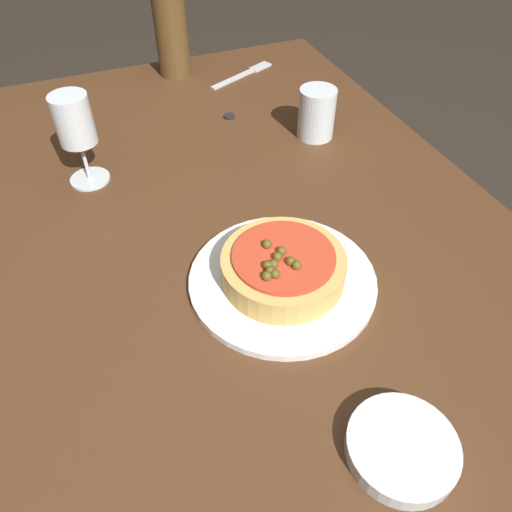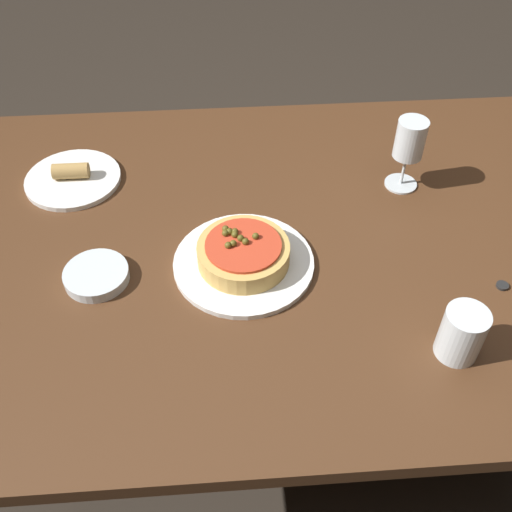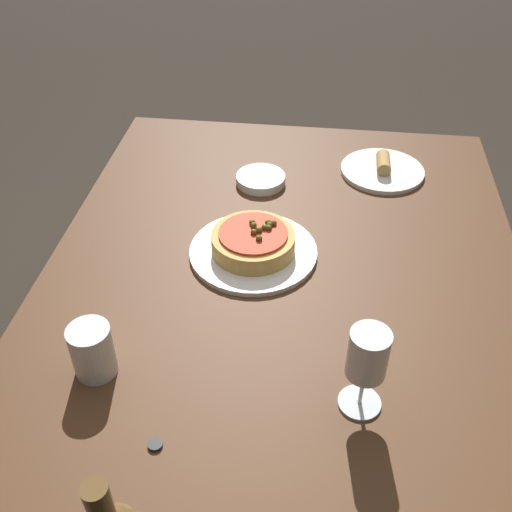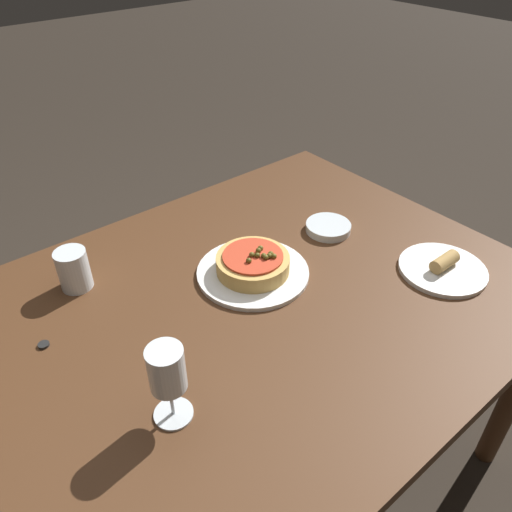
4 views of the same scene
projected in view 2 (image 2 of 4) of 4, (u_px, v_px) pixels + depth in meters
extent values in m
plane|color=#2D261E|center=(285.00, 412.00, 1.78)|extent=(14.00, 14.00, 0.00)
cube|color=#4C2D19|center=(296.00, 244.00, 1.27)|extent=(1.46, 1.03, 0.03)
cylinder|color=#4C2D19|center=(53.00, 234.00, 1.82)|extent=(0.06, 0.06, 0.68)
cylinder|color=#4C2D19|center=(485.00, 213.00, 1.88)|extent=(0.06, 0.06, 0.68)
cylinder|color=white|center=(244.00, 263.00, 1.20)|extent=(0.28, 0.28, 0.01)
cylinder|color=tan|center=(243.00, 254.00, 1.18)|extent=(0.18, 0.18, 0.04)
cylinder|color=red|center=(243.00, 245.00, 1.17)|extent=(0.15, 0.15, 0.01)
sphere|color=brown|center=(246.00, 242.00, 1.16)|extent=(0.01, 0.01, 0.01)
sphere|color=brown|center=(235.00, 235.00, 1.18)|extent=(0.01, 0.01, 0.01)
sphere|color=brown|center=(235.00, 232.00, 1.18)|extent=(0.01, 0.01, 0.01)
sphere|color=brown|center=(241.00, 238.00, 1.17)|extent=(0.01, 0.01, 0.01)
sphere|color=brown|center=(225.00, 229.00, 1.19)|extent=(0.01, 0.01, 0.01)
sphere|color=brown|center=(229.00, 232.00, 1.18)|extent=(0.01, 0.01, 0.01)
sphere|color=brown|center=(225.00, 233.00, 1.18)|extent=(0.01, 0.01, 0.01)
sphere|color=brown|center=(228.00, 245.00, 1.15)|extent=(0.01, 0.01, 0.01)
sphere|color=brown|center=(256.00, 236.00, 1.17)|extent=(0.01, 0.01, 0.01)
sphere|color=brown|center=(233.00, 243.00, 1.16)|extent=(0.01, 0.01, 0.01)
cylinder|color=silver|center=(401.00, 184.00, 1.38)|extent=(0.07, 0.07, 0.00)
cylinder|color=silver|center=(404.00, 169.00, 1.35)|extent=(0.01, 0.01, 0.08)
cylinder|color=silver|center=(410.00, 139.00, 1.29)|extent=(0.07, 0.07, 0.09)
cylinder|color=silver|center=(462.00, 334.00, 1.02)|extent=(0.08, 0.08, 0.10)
cylinder|color=silver|center=(96.00, 275.00, 1.17)|extent=(0.13, 0.13, 0.02)
cylinder|color=white|center=(73.00, 179.00, 1.39)|extent=(0.22, 0.22, 0.01)
cylinder|color=#B2894C|center=(71.00, 171.00, 1.37)|extent=(0.08, 0.04, 0.04)
cylinder|color=black|center=(502.00, 286.00, 1.16)|extent=(0.02, 0.02, 0.01)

